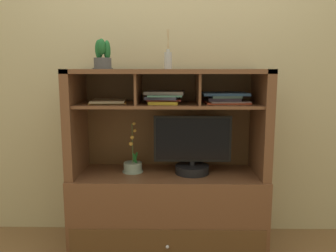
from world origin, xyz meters
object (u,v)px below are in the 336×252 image
tv_monitor (192,150)px  potted_succulent (103,56)px  media_console (168,191)px  magazine_stack_left (109,101)px  magazine_stack_right (164,97)px  magazine_stack_centre (225,98)px  potted_orchid (133,166)px  diffuser_bottle (168,60)px

tv_monitor → potted_succulent: bearing=-178.5°
media_console → tv_monitor: media_console is taller
magazine_stack_left → magazine_stack_right: size_ratio=0.92×
magazine_stack_centre → magazine_stack_right: bearing=-176.1°
potted_orchid → magazine_stack_left: 0.50m
potted_orchid → magazine_stack_right: 0.55m
tv_monitor → potted_orchid: size_ratio=1.50×
tv_monitor → media_console: bearing=172.9°
magazine_stack_left → diffuser_bottle: 0.50m
magazine_stack_left → potted_orchid: bearing=1.8°
tv_monitor → potted_orchid: (-0.43, 0.03, -0.13)m
potted_succulent → magazine_stack_left: bearing=58.6°
diffuser_bottle → potted_succulent: size_ratio=1.35×
magazine_stack_left → magazine_stack_right: magazine_stack_right is taller
media_console → potted_succulent: size_ratio=6.79×
potted_succulent → media_console: bearing=4.8°
tv_monitor → magazine_stack_centre: (0.23, 0.06, 0.37)m
tv_monitor → magazine_stack_left: bearing=177.7°
magazine_stack_right → diffuser_bottle: 0.25m
potted_orchid → magazine_stack_centre: magazine_stack_centre is taller
tv_monitor → magazine_stack_right: magazine_stack_right is taller
diffuser_bottle → potted_succulent: (-0.44, -0.06, 0.03)m
tv_monitor → magazine_stack_centre: magazine_stack_centre is taller
diffuser_bottle → potted_orchid: bearing=-176.8°
tv_monitor → magazine_stack_right: (-0.20, 0.03, 0.37)m
tv_monitor → potted_orchid: bearing=176.2°
magazine_stack_left → potted_succulent: potted_succulent is taller
diffuser_bottle → tv_monitor: bearing=-13.8°
magazine_stack_left → diffuser_bottle: bearing=2.6°
tv_monitor → diffuser_bottle: 0.65m
magazine_stack_centre → magazine_stack_right: 0.43m
potted_orchid → potted_succulent: potted_succulent is taller
magazine_stack_left → media_console: bearing=-0.2°
potted_orchid → diffuser_bottle: bearing=3.2°
potted_succulent → potted_orchid: bearing=13.3°
potted_orchid → diffuser_bottle: diffuser_bottle is taller
magazine_stack_left → diffuser_bottle: diffuser_bottle is taller
tv_monitor → potted_succulent: (-0.61, -0.02, 0.65)m
tv_monitor → magazine_stack_left: size_ratio=1.76×
potted_orchid → magazine_stack_right: size_ratio=1.08×
magazine_stack_centre → diffuser_bottle: 0.48m
magazine_stack_right → potted_succulent: size_ratio=1.68×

